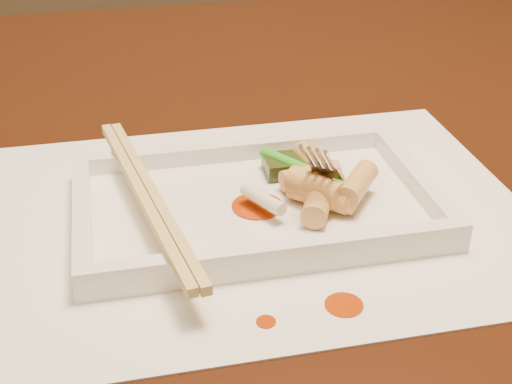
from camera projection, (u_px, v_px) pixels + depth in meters
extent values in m
cube|color=black|center=(226.00, 166.00, 0.63)|extent=(1.40, 0.90, 0.04)
cube|color=white|center=(256.00, 214.00, 0.53)|extent=(0.40, 0.30, 0.00)
cylinder|color=#A53004|center=(344.00, 305.00, 0.43)|extent=(0.02, 0.02, 0.00)
cylinder|color=#A53004|center=(266.00, 322.00, 0.42)|extent=(0.01, 0.01, 0.00)
cube|color=white|center=(256.00, 208.00, 0.52)|extent=(0.26, 0.16, 0.01)
cube|color=white|center=(237.00, 150.00, 0.58)|extent=(0.26, 0.01, 0.01)
cube|color=white|center=(281.00, 253.00, 0.46)|extent=(0.26, 0.01, 0.01)
cube|color=white|center=(82.00, 215.00, 0.50)|extent=(0.01, 0.14, 0.01)
cube|color=white|center=(415.00, 178.00, 0.54)|extent=(0.01, 0.14, 0.01)
cube|color=black|center=(289.00, 165.00, 0.56)|extent=(0.04, 0.03, 0.01)
cylinder|color=#EAEACC|center=(263.00, 199.00, 0.50)|extent=(0.03, 0.04, 0.01)
cylinder|color=#289017|center=(304.00, 170.00, 0.54)|extent=(0.06, 0.08, 0.01)
cube|color=tan|center=(142.00, 195.00, 0.50)|extent=(0.05, 0.23, 0.01)
cube|color=tan|center=(153.00, 194.00, 0.50)|extent=(0.05, 0.23, 0.01)
cylinder|color=#A53004|center=(257.00, 206.00, 0.52)|extent=(0.04, 0.04, 0.00)
cylinder|color=#E2BC69|center=(319.00, 200.00, 0.51)|extent=(0.04, 0.05, 0.02)
cylinder|color=#E2BC69|center=(320.00, 194.00, 0.51)|extent=(0.05, 0.05, 0.02)
cylinder|color=#E2BC69|center=(315.00, 187.00, 0.51)|extent=(0.04, 0.05, 0.02)
cylinder|color=#E2BC69|center=(310.00, 176.00, 0.54)|extent=(0.05, 0.02, 0.02)
cylinder|color=#E2BC69|center=(326.00, 195.00, 0.51)|extent=(0.04, 0.04, 0.02)
cylinder|color=#E2BC69|center=(357.00, 184.00, 0.51)|extent=(0.04, 0.05, 0.02)
cylinder|color=#E2BC69|center=(315.00, 163.00, 0.55)|extent=(0.03, 0.05, 0.02)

